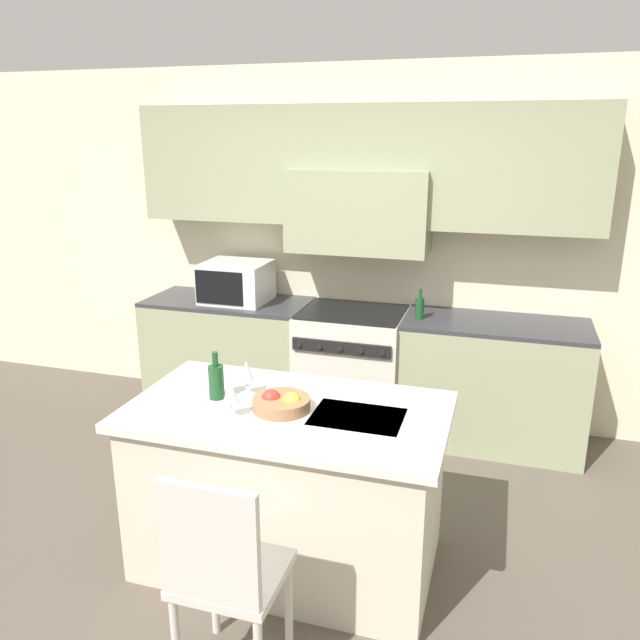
{
  "coord_description": "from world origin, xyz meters",
  "views": [
    {
      "loc": [
        1.07,
        -2.46,
        2.21
      ],
      "look_at": [
        0.04,
        0.91,
        1.14
      ],
      "focal_mm": 35.0,
      "sensor_mm": 36.0,
      "label": 1
    }
  ],
  "objects_px": {
    "wine_bottle": "(216,381)",
    "wine_glass_near": "(231,393)",
    "range_stove": "(352,369)",
    "wine_glass_far": "(246,372)",
    "microwave": "(236,282)",
    "oil_bottle_on_counter": "(420,308)",
    "island_chair": "(223,570)",
    "fruit_bowl": "(281,403)"
  },
  "relations": [
    {
      "from": "wine_glass_near",
      "to": "oil_bottle_on_counter",
      "type": "bearing_deg",
      "value": 70.66
    },
    {
      "from": "wine_glass_far",
      "to": "microwave",
      "type": "bearing_deg",
      "value": 115.95
    },
    {
      "from": "microwave",
      "to": "oil_bottle_on_counter",
      "type": "xyz_separation_m",
      "value": [
        1.45,
        -0.06,
        -0.07
      ]
    },
    {
      "from": "wine_glass_far",
      "to": "island_chair",
      "type": "bearing_deg",
      "value": -72.87
    },
    {
      "from": "range_stove",
      "to": "oil_bottle_on_counter",
      "type": "height_order",
      "value": "oil_bottle_on_counter"
    },
    {
      "from": "wine_bottle",
      "to": "wine_glass_near",
      "type": "xyz_separation_m",
      "value": [
        0.17,
        -0.18,
        0.03
      ]
    },
    {
      "from": "range_stove",
      "to": "wine_bottle",
      "type": "relative_size",
      "value": 3.68
    },
    {
      "from": "wine_glass_far",
      "to": "fruit_bowl",
      "type": "xyz_separation_m",
      "value": [
        0.24,
        -0.13,
        -0.09
      ]
    },
    {
      "from": "range_stove",
      "to": "fruit_bowl",
      "type": "height_order",
      "value": "fruit_bowl"
    },
    {
      "from": "wine_bottle",
      "to": "range_stove",
      "type": "bearing_deg",
      "value": 79.84
    },
    {
      "from": "wine_bottle",
      "to": "wine_glass_near",
      "type": "relative_size",
      "value": 1.36
    },
    {
      "from": "wine_bottle",
      "to": "wine_glass_near",
      "type": "distance_m",
      "value": 0.25
    },
    {
      "from": "wine_bottle",
      "to": "oil_bottle_on_counter",
      "type": "relative_size",
      "value": 1.16
    },
    {
      "from": "island_chair",
      "to": "wine_glass_near",
      "type": "height_order",
      "value": "wine_glass_near"
    },
    {
      "from": "island_chair",
      "to": "fruit_bowl",
      "type": "relative_size",
      "value": 3.48
    },
    {
      "from": "wine_glass_near",
      "to": "oil_bottle_on_counter",
      "type": "xyz_separation_m",
      "value": [
        0.64,
        1.81,
        -0.01
      ]
    },
    {
      "from": "wine_glass_near",
      "to": "wine_glass_far",
      "type": "xyz_separation_m",
      "value": [
        -0.04,
        0.27,
        0.0
      ]
    },
    {
      "from": "range_stove",
      "to": "wine_glass_far",
      "type": "height_order",
      "value": "wine_glass_far"
    },
    {
      "from": "range_stove",
      "to": "microwave",
      "type": "bearing_deg",
      "value": 178.88
    },
    {
      "from": "fruit_bowl",
      "to": "oil_bottle_on_counter",
      "type": "bearing_deg",
      "value": 75.33
    },
    {
      "from": "wine_glass_far",
      "to": "oil_bottle_on_counter",
      "type": "relative_size",
      "value": 0.85
    },
    {
      "from": "wine_bottle",
      "to": "fruit_bowl",
      "type": "bearing_deg",
      "value": -5.26
    },
    {
      "from": "wine_glass_far",
      "to": "oil_bottle_on_counter",
      "type": "distance_m",
      "value": 1.68
    },
    {
      "from": "range_stove",
      "to": "island_chair",
      "type": "distance_m",
      "value": 2.51
    },
    {
      "from": "wine_glass_far",
      "to": "wine_bottle",
      "type": "bearing_deg",
      "value": -144.42
    },
    {
      "from": "oil_bottle_on_counter",
      "to": "wine_glass_near",
      "type": "bearing_deg",
      "value": -109.34
    },
    {
      "from": "wine_glass_near",
      "to": "fruit_bowl",
      "type": "xyz_separation_m",
      "value": [
        0.2,
        0.15,
        -0.09
      ]
    },
    {
      "from": "microwave",
      "to": "wine_glass_near",
      "type": "height_order",
      "value": "microwave"
    },
    {
      "from": "island_chair",
      "to": "fruit_bowl",
      "type": "height_order",
      "value": "island_chair"
    },
    {
      "from": "wine_bottle",
      "to": "wine_glass_far",
      "type": "relative_size",
      "value": 1.36
    },
    {
      "from": "wine_glass_far",
      "to": "fruit_bowl",
      "type": "distance_m",
      "value": 0.28
    },
    {
      "from": "range_stove",
      "to": "wine_bottle",
      "type": "height_order",
      "value": "wine_bottle"
    },
    {
      "from": "wine_bottle",
      "to": "fruit_bowl",
      "type": "height_order",
      "value": "wine_bottle"
    },
    {
      "from": "wine_glass_far",
      "to": "wine_glass_near",
      "type": "bearing_deg",
      "value": -82.26
    },
    {
      "from": "range_stove",
      "to": "oil_bottle_on_counter",
      "type": "distance_m",
      "value": 0.74
    },
    {
      "from": "fruit_bowl",
      "to": "island_chair",
      "type": "bearing_deg",
      "value": -86.6
    },
    {
      "from": "oil_bottle_on_counter",
      "to": "island_chair",
      "type": "bearing_deg",
      "value": -98.99
    },
    {
      "from": "island_chair",
      "to": "fruit_bowl",
      "type": "xyz_separation_m",
      "value": [
        -0.05,
        0.79,
        0.36
      ]
    },
    {
      "from": "range_stove",
      "to": "oil_bottle_on_counter",
      "type": "relative_size",
      "value": 4.26
    },
    {
      "from": "range_stove",
      "to": "wine_bottle",
      "type": "xyz_separation_m",
      "value": [
        -0.3,
        -1.68,
        0.53
      ]
    },
    {
      "from": "wine_glass_near",
      "to": "oil_bottle_on_counter",
      "type": "height_order",
      "value": "oil_bottle_on_counter"
    },
    {
      "from": "microwave",
      "to": "wine_glass_near",
      "type": "distance_m",
      "value": 2.05
    }
  ]
}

